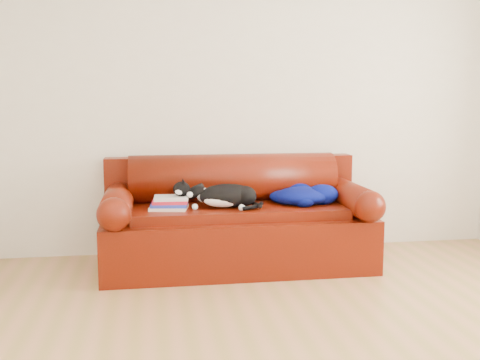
# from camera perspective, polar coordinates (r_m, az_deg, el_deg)

# --- Properties ---
(ground) EXTENTS (4.50, 4.50, 0.00)m
(ground) POSITION_cam_1_polar(r_m,az_deg,el_deg) (3.24, 6.90, -16.12)
(ground) COLOR olive
(ground) RESTS_ON ground
(room_shell) EXTENTS (4.52, 4.02, 2.61)m
(room_shell) POSITION_cam_1_polar(r_m,az_deg,el_deg) (3.02, 9.70, 14.48)
(room_shell) COLOR beige
(room_shell) RESTS_ON ground
(sofa_base) EXTENTS (2.10, 0.90, 0.50)m
(sofa_base) POSITION_cam_1_polar(r_m,az_deg,el_deg) (4.51, -0.29, -5.80)
(sofa_base) COLOR #380E02
(sofa_base) RESTS_ON ground
(sofa_back) EXTENTS (2.10, 1.01, 0.88)m
(sofa_back) POSITION_cam_1_polar(r_m,az_deg,el_deg) (4.68, -0.74, -1.47)
(sofa_back) COLOR #380E02
(sofa_back) RESTS_ON ground
(book_stack) EXTENTS (0.31, 0.26, 0.10)m
(book_stack) POSITION_cam_1_polar(r_m,az_deg,el_deg) (4.30, -7.13, -2.33)
(book_stack) COLOR silver
(book_stack) RESTS_ON sofa_base
(cat) EXTENTS (0.60, 0.36, 0.23)m
(cat) POSITION_cam_1_polar(r_m,az_deg,el_deg) (4.32, -1.41, -1.67)
(cat) COLOR black
(cat) RESTS_ON sofa_base
(blanket) EXTENTS (0.59, 0.48, 0.16)m
(blanket) POSITION_cam_1_polar(r_m,az_deg,el_deg) (4.52, 6.45, -1.50)
(blanket) COLOR #020445
(blanket) RESTS_ON sofa_base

